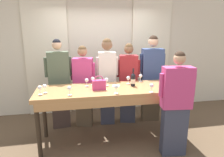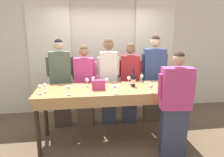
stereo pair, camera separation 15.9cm
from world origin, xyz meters
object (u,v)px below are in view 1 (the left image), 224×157
wine_glass_back_left (152,86)px  guest_pink_top (84,86)px  wine_glass_front_left (164,77)px  guest_navy_coat (152,78)px  guest_cream_sweater (107,80)px  host_pouring (176,105)px  wine_glass_back_right (116,87)px  handbag (99,85)px  wine_glass_back_mid (93,79)px  tasting_bar (113,93)px  wine_glass_center_mid (40,88)px  wine_bottle (133,80)px  guest_olive_jacket (59,84)px  wine_glass_front_right (87,81)px  wine_glass_front_mid (141,76)px  guest_striped_shirt (128,83)px  wine_glass_center_right (107,80)px  wine_glass_center_left (128,78)px  wine_glass_by_bottle (45,86)px  wine_glass_near_host (69,89)px

wine_glass_back_left → guest_pink_top: bearing=134.8°
wine_glass_front_left → wine_glass_back_left: (-0.47, -0.56, 0.00)m
guest_pink_top → guest_navy_coat: bearing=0.0°
guest_cream_sweater → host_pouring: bearing=-56.3°
wine_glass_back_right → handbag: bearing=132.8°
wine_glass_back_mid → guest_navy_coat: size_ratio=0.08×
wine_glass_front_left → tasting_bar: bearing=-167.4°
wine_glass_center_mid → guest_pink_top: size_ratio=0.09×
handbag → guest_navy_coat: bearing=31.4°
wine_bottle → guest_cream_sweater: 0.76m
guest_olive_jacket → guest_navy_coat: size_ratio=0.97×
tasting_bar → wine_glass_front_left: bearing=12.6°
wine_glass_center_mid → guest_olive_jacket: bearing=75.1°
wine_glass_front_right → wine_glass_center_mid: bearing=-155.3°
handbag → wine_glass_front_mid: handbag is taller
guest_pink_top → handbag: bearing=-73.2°
wine_glass_front_right → guest_olive_jacket: bearing=135.8°
tasting_bar → wine_glass_front_mid: 0.74m
wine_bottle → guest_striped_shirt: size_ratio=0.19×
wine_glass_center_right → wine_glass_back_right: 0.48m
wine_glass_front_left → wine_glass_front_mid: 0.44m
wine_glass_back_left → host_pouring: (0.31, -0.25, -0.25)m
wine_glass_back_left → guest_pink_top: guest_pink_top is taller
wine_glass_center_left → wine_glass_back_right: (-0.35, -0.54, 0.00)m
wine_glass_back_right → host_pouring: (0.89, -0.28, -0.25)m
wine_glass_back_left → guest_striped_shirt: bearing=95.6°
wine_glass_front_mid → wine_glass_back_left: bearing=-93.9°
wine_glass_front_left → wine_glass_back_left: size_ratio=1.00×
wine_glass_center_mid → host_pouring: bearing=-12.3°
wine_glass_center_left → wine_glass_front_right: bearing=-177.7°
wine_glass_by_bottle → guest_navy_coat: bearing=20.0°
guest_striped_shirt → host_pouring: (0.42, -1.30, -0.03)m
wine_glass_center_mid → guest_striped_shirt: guest_striped_shirt is taller
host_pouring → guest_cream_sweater: bearing=123.7°
wine_glass_back_right → guest_navy_coat: size_ratio=0.08×
wine_glass_center_left → wine_glass_near_host: 1.17m
wine_glass_back_right → host_pouring: size_ratio=0.09×
wine_glass_back_mid → wine_glass_back_right: same height
wine_glass_front_left → wine_glass_center_mid: 2.25m
wine_glass_center_left → wine_glass_back_right: size_ratio=1.00×
host_pouring → wine_glass_center_mid: bearing=167.7°
wine_glass_back_mid → guest_olive_jacket: size_ratio=0.08×
guest_cream_sweater → guest_navy_coat: guest_navy_coat is taller
wine_glass_center_right → wine_glass_front_mid: bearing=14.4°
guest_pink_top → guest_olive_jacket: bearing=180.0°
tasting_bar → wine_glass_back_left: wine_glass_back_left is taller
wine_glass_back_mid → guest_pink_top: size_ratio=0.09×
wine_glass_center_right → host_pouring: size_ratio=0.09×
guest_navy_coat → wine_glass_center_right: bearing=-153.3°
wine_bottle → wine_glass_by_bottle: (-1.50, -0.12, -0.02)m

